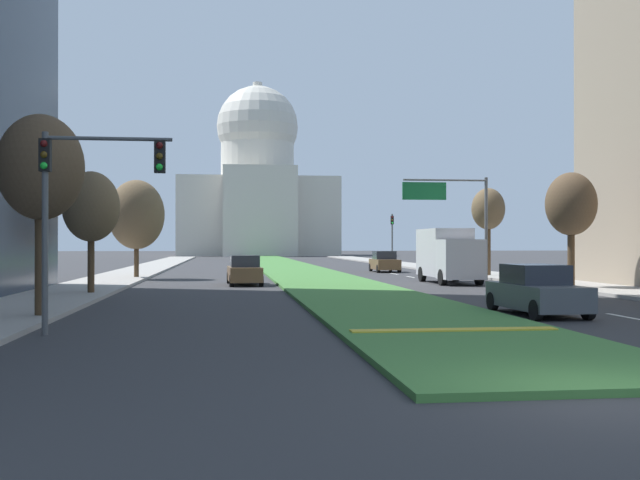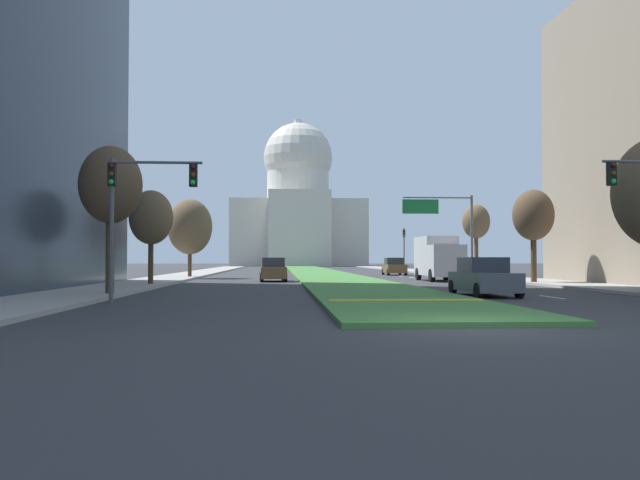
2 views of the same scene
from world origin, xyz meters
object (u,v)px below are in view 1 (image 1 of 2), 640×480
street_tree_left_near (41,169)px  sedan_lead_stopped (537,291)px  traffic_light_near_left (79,187)px  sedan_distant (385,262)px  sedan_midblock (244,271)px  street_tree_right_far (488,210)px  box_truck_delivery (448,255)px  capitol_building (258,187)px  street_tree_left_far (136,215)px  traffic_light_far_right (392,233)px  overhead_guide_sign (455,206)px  street_tree_right_mid (571,205)px  street_tree_left_mid (91,207)px

street_tree_left_near → sedan_lead_stopped: (15.74, -0.34, -3.84)m
traffic_light_near_left → sedan_distant: traffic_light_near_left is taller
sedan_midblock → street_tree_right_far: bearing=23.9°
street_tree_right_far → box_truck_delivery: bearing=-125.3°
capitol_building → sedan_midblock: capitol_building is taller
street_tree_left_near → street_tree_left_far: bearing=90.4°
traffic_light_far_right → sedan_midblock: traffic_light_far_right is taller
sedan_lead_stopped → sedan_distant: size_ratio=1.02×
overhead_guide_sign → street_tree_right_mid: 10.13m
traffic_light_near_left → street_tree_right_mid: size_ratio=0.88×
overhead_guide_sign → sedan_lead_stopped: size_ratio=1.47×
street_tree_right_far → sedan_lead_stopped: bearing=-106.6°
street_tree_left_far → box_truck_delivery: (18.72, -7.10, -2.51)m
street_tree_left_far → street_tree_left_near: bearing=-89.6°
capitol_building → sedan_distant: size_ratio=7.62×
street_tree_right_mid → sedan_lead_stopped: size_ratio=1.34×
street_tree_left_near → street_tree_left_far: size_ratio=0.98×
sedan_lead_stopped → box_truck_delivery: size_ratio=0.69×
street_tree_right_far → street_tree_right_mid: bearing=-92.4°
street_tree_right_mid → box_truck_delivery: street_tree_right_mid is taller
traffic_light_near_left → sedan_midblock: traffic_light_near_left is taller
capitol_building → sedan_midblock: bearing=-92.7°
street_tree_right_mid → sedan_midblock: street_tree_right_mid is taller
capitol_building → overhead_guide_sign: bearing=-85.0°
street_tree_right_far → overhead_guide_sign: bearing=-132.2°
sedan_lead_stopped → sedan_midblock: sedan_midblock is taller
street_tree_left_far → box_truck_delivery: 20.17m
street_tree_right_mid → sedan_midblock: bearing=159.2°
street_tree_right_mid → street_tree_left_far: (-23.07, 13.78, -0.08)m
street_tree_right_mid → street_tree_right_far: (0.58, 13.64, 0.35)m
capitol_building → street_tree_left_far: (-11.56, -92.30, -8.80)m
street_tree_right_far → sedan_distant: bearing=117.3°
traffic_light_near_left → box_truck_delivery: traffic_light_near_left is taller
capitol_building → traffic_light_far_right: 71.67m
traffic_light_far_right → street_tree_right_mid: (1.18, -35.82, 0.96)m
street_tree_left_near → box_truck_delivery: (18.52, 18.70, -2.94)m
traffic_light_far_right → street_tree_left_mid: 43.31m
street_tree_right_far → capitol_building: bearing=97.5°
traffic_light_near_left → street_tree_left_far: 29.83m
sedan_midblock → traffic_light_far_right: bearing=63.1°
traffic_light_near_left → sedan_midblock: bearing=77.9°
sedan_lead_stopped → traffic_light_far_right: bearing=82.9°
street_tree_left_far → sedan_midblock: bearing=-48.2°
street_tree_right_far → sedan_midblock: size_ratio=1.40×
sedan_distant → sedan_midblock: bearing=-123.9°
sedan_lead_stopped → traffic_light_near_left: bearing=-165.4°
overhead_guide_sign → street_tree_right_far: (3.62, 3.98, -0.02)m
overhead_guide_sign → street_tree_left_far: (-20.04, 4.12, -0.46)m
overhead_guide_sign → street_tree_left_far: bearing=168.4°
capitol_building → street_tree_left_mid: (-11.74, -107.52, -9.03)m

